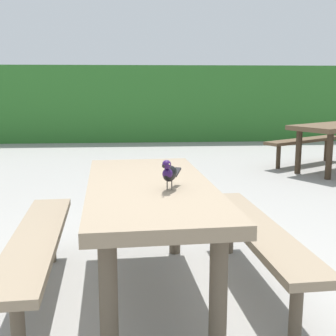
{
  "coord_description": "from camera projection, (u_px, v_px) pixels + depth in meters",
  "views": [
    {
      "loc": [
        -0.06,
        -2.39,
        1.34
      ],
      "look_at": [
        0.13,
        0.24,
        0.84
      ],
      "focal_mm": 47.29,
      "sensor_mm": 36.0,
      "label": 1
    }
  ],
  "objects": [
    {
      "name": "ground_plane",
      "position": [
        149.0,
        316.0,
        2.6
      ],
      "size": [
        60.0,
        60.0,
        0.0
      ],
      "primitive_type": "plane",
      "color": "gray"
    },
    {
      "name": "bird_grackle",
      "position": [
        169.0,
        173.0,
        2.53
      ],
      "size": [
        0.14,
        0.27,
        0.18
      ],
      "color": "black",
      "rests_on": "picnic_table_foreground"
    },
    {
      "name": "hedge_wall",
      "position": [
        138.0,
        103.0,
        11.28
      ],
      "size": [
        28.0,
        2.19,
        1.78
      ],
      "primitive_type": "cube",
      "color": "#2D6B28",
      "rests_on": "ground"
    },
    {
      "name": "picnic_table_foreground",
      "position": [
        150.0,
        212.0,
        2.77
      ],
      "size": [
        1.79,
        1.85,
        0.74
      ],
      "color": "#84725B",
      "rests_on": "ground"
    }
  ]
}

